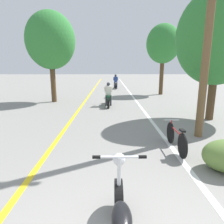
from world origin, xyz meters
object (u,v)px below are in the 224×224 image
object	(u,v)px
roadside_tree_right_far	(163,44)
motorcycle_rider_far	(116,83)
roadside_tree_left	(50,41)
bicycle_parked	(176,138)
motorcycle_rider_lead	(108,97)
roadside_tree_right_near	(218,37)
utility_pole	(210,14)

from	to	relation	value
roadside_tree_right_far	motorcycle_rider_far	xyz separation A→B (m)	(-3.60, 4.59, -3.41)
roadside_tree_left	bicycle_parked	xyz separation A→B (m)	(5.45, -7.80, -3.45)
bicycle_parked	roadside_tree_left	bearing A→B (deg)	124.96
motorcycle_rider_lead	bicycle_parked	distance (m)	6.70
roadside_tree_right_near	roadside_tree_right_far	bearing A→B (deg)	90.91
roadside_tree_right_near	roadside_tree_left	distance (m)	9.20
motorcycle_rider_far	bicycle_parked	distance (m)	15.91
roadside_tree_right_near	bicycle_parked	size ratio (longest dim) A/B	3.21
roadside_tree_left	motorcycle_rider_lead	bearing A→B (deg)	-21.17
motorcycle_rider_far	bicycle_parked	xyz separation A→B (m)	(1.21, -15.87, -0.21)
roadside_tree_right_near	bicycle_parked	bearing A→B (deg)	-127.87
utility_pole	roadside_tree_right_far	world-z (taller)	utility_pole
roadside_tree_left	bicycle_parked	size ratio (longest dim) A/B	3.37
utility_pole	motorcycle_rider_far	xyz separation A→B (m)	(-2.32, 14.78, -3.18)
utility_pole	motorcycle_rider_far	distance (m)	15.29
utility_pole	bicycle_parked	world-z (taller)	utility_pole
roadside_tree_right_near	utility_pole	bearing A→B (deg)	-123.23
bicycle_parked	motorcycle_rider_far	bearing A→B (deg)	94.35
motorcycle_rider_far	bicycle_parked	world-z (taller)	motorcycle_rider_far
utility_pole	motorcycle_rider_lead	size ratio (longest dim) A/B	3.50
roadside_tree_right_far	roadside_tree_left	bearing A→B (deg)	-156.09
roadside_tree_right_near	roadside_tree_right_far	size ratio (longest dim) A/B	0.96
motorcycle_rider_lead	utility_pole	bearing A→B (deg)	-60.58
utility_pole	roadside_tree_right_far	distance (m)	10.27
roadside_tree_right_far	roadside_tree_left	xyz separation A→B (m)	(-7.85, -3.48, -0.17)
roadside_tree_right_far	motorcycle_rider_lead	xyz separation A→B (m)	(-4.29, -4.86, -3.45)
roadside_tree_right_far	motorcycle_rider_far	world-z (taller)	roadside_tree_right_far
utility_pole	bicycle_parked	distance (m)	3.73
motorcycle_rider_lead	bicycle_parked	bearing A→B (deg)	-73.56
roadside_tree_right_far	motorcycle_rider_lead	distance (m)	7.34
utility_pole	motorcycle_rider_lead	bearing A→B (deg)	119.42
utility_pole	roadside_tree_right_near	distance (m)	2.60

